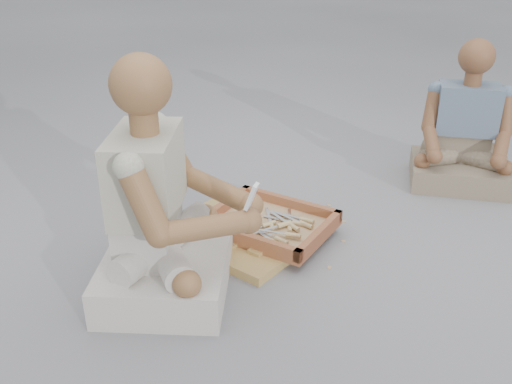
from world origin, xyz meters
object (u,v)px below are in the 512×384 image
(tool_tray, at_px, (269,224))
(companion, at_px, (464,138))
(craftsman, at_px, (162,216))
(carved_panel, at_px, (233,238))

(tool_tray, xyz_separation_m, companion, (0.84, 0.90, 0.20))
(craftsman, distance_m, companion, 1.80)
(carved_panel, xyz_separation_m, tool_tray, (0.15, 0.10, 0.05))
(tool_tray, bearing_deg, companion, 47.09)
(companion, bearing_deg, carved_panel, 39.94)
(carved_panel, relative_size, companion, 0.79)
(tool_tray, relative_size, craftsman, 0.67)
(craftsman, bearing_deg, tool_tray, 135.99)
(carved_panel, distance_m, companion, 1.42)
(craftsman, bearing_deg, carved_panel, 146.65)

